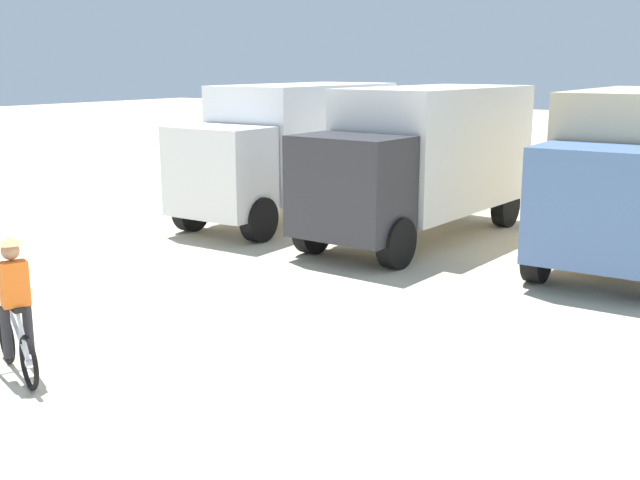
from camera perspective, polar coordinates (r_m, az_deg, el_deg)
name	(u,v)px	position (r m, az deg, el deg)	size (l,w,h in m)	color
ground_plane	(201,381)	(9.88, -8.78, -10.25)	(120.00, 120.00, 0.00)	beige
box_truck_avon_van	(293,144)	(19.70, -1.97, 7.06)	(2.49, 6.79, 3.35)	white
box_truck_white_box	(423,155)	(17.51, 7.62, 6.23)	(2.65, 6.84, 3.35)	white
box_truck_tan_camper	(637,166)	(16.59, 22.30, 5.03)	(2.54, 6.81, 3.35)	#CCB78E
cyclist_orange_shirt	(15,313)	(10.33, -21.53, -5.00)	(1.65, 0.73, 1.82)	black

